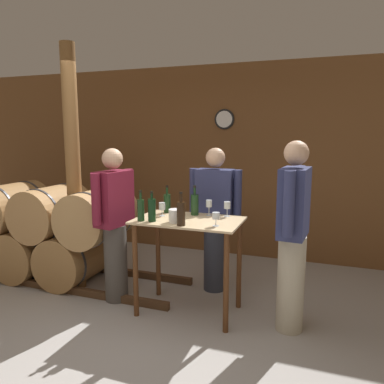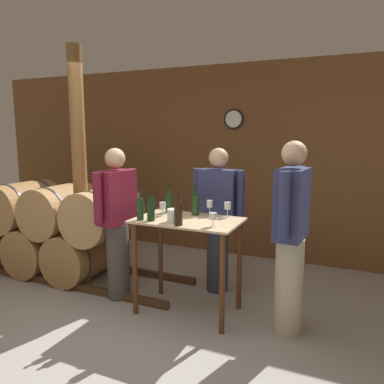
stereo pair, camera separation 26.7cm
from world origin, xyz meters
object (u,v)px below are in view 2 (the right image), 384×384
(wine_bottle_far_right, at_px, (178,213))
(ice_bucket, at_px, (174,215))
(wine_glass_far_side, at_px, (213,217))
(wine_glass_near_left, at_px, (163,206))
(wooden_post, at_px, (80,170))
(wine_glass_near_center, at_px, (210,204))
(person_visitor_bearded, at_px, (291,235))
(wine_glass_near_right, at_px, (228,206))
(wine_bottle_center, at_px, (151,209))
(person_visitor_with_scarf, at_px, (218,217))
(wine_bottle_far_left, at_px, (140,208))
(wine_bottle_left, at_px, (169,202))
(person_host, at_px, (117,221))
(wine_bottle_right, at_px, (195,204))

(wine_bottle_far_right, height_order, ice_bucket, wine_bottle_far_right)
(wine_glass_far_side, bearing_deg, wine_glass_near_left, 161.55)
(wooden_post, height_order, wine_glass_far_side, wooden_post)
(wine_glass_near_center, bearing_deg, person_visitor_bearded, -16.00)
(wooden_post, relative_size, wine_glass_near_right, 18.07)
(wine_bottle_center, relative_size, wine_glass_near_center, 1.82)
(wine_bottle_far_right, relative_size, wine_glass_far_side, 2.47)
(wine_bottle_far_right, xyz_separation_m, person_visitor_with_scarf, (0.07, 0.85, -0.21))
(wine_bottle_far_left, relative_size, wine_glass_near_left, 2.14)
(wine_bottle_left, xyz_separation_m, wine_bottle_center, (0.03, -0.41, 0.01))
(wooden_post, xyz_separation_m, wine_bottle_center, (1.11, -0.33, -0.29))
(wooden_post, relative_size, wine_bottle_far_right, 8.78)
(ice_bucket, bearing_deg, wine_glass_far_side, -1.98)
(wine_bottle_center, relative_size, wine_glass_near_left, 2.11)
(wine_glass_near_left, relative_size, person_host, 0.08)
(wine_bottle_far_right, xyz_separation_m, wine_glass_near_left, (-0.32, 0.29, -0.02))
(wine_glass_near_left, bearing_deg, wine_bottle_right, 28.66)
(wine_bottle_center, distance_m, wine_glass_near_right, 0.75)
(wine_bottle_far_left, distance_m, wine_bottle_far_right, 0.42)
(wooden_post, distance_m, ice_bucket, 1.41)
(wine_bottle_far_left, height_order, wine_glass_near_left, wine_bottle_far_left)
(wine_glass_near_center, bearing_deg, wine_bottle_center, -135.33)
(wine_bottle_center, bearing_deg, wine_glass_near_left, 91.03)
(wooden_post, bearing_deg, wine_glass_near_left, -4.67)
(wine_glass_near_center, distance_m, person_visitor_with_scarf, 0.43)
(wine_glass_near_left, relative_size, wine_glass_near_center, 0.86)
(wine_glass_near_left, height_order, wine_glass_near_right, wine_glass_near_right)
(wine_glass_near_right, bearing_deg, wine_glass_far_side, -89.57)
(wine_bottle_center, height_order, person_visitor_with_scarf, person_visitor_with_scarf)
(wine_bottle_left, bearing_deg, wine_glass_near_center, 1.22)
(wine_bottle_left, bearing_deg, person_host, -155.37)
(wooden_post, height_order, wine_bottle_far_left, wooden_post)
(wooden_post, bearing_deg, wine_bottle_right, 2.76)
(wine_glass_near_left, height_order, person_host, person_host)
(wine_bottle_left, relative_size, wine_glass_near_right, 1.89)
(wooden_post, distance_m, wine_bottle_right, 1.43)
(wine_bottle_center, height_order, wine_glass_far_side, wine_bottle_center)
(wine_bottle_far_left, bearing_deg, wine_glass_near_left, 68.51)
(wine_glass_near_left, xyz_separation_m, wine_glass_far_side, (0.62, -0.21, -0.01))
(wine_glass_far_side, relative_size, ice_bucket, 0.93)
(wooden_post, bearing_deg, person_visitor_with_scarf, 17.32)
(wooden_post, xyz_separation_m, wine_bottle_left, (1.09, 0.08, -0.30))
(wine_bottle_far_right, height_order, person_host, person_host)
(wine_bottle_center, height_order, wine_bottle_far_right, wine_bottle_far_right)
(wine_glass_near_left, xyz_separation_m, person_visitor_with_scarf, (0.38, 0.56, -0.19))
(wine_bottle_center, distance_m, person_host, 0.59)
(ice_bucket, bearing_deg, wine_bottle_left, 124.17)
(wine_glass_near_center, bearing_deg, wine_bottle_right, -169.42)
(wine_glass_near_left, xyz_separation_m, person_host, (-0.52, -0.05, -0.19))
(wine_bottle_center, distance_m, ice_bucket, 0.23)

